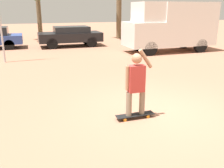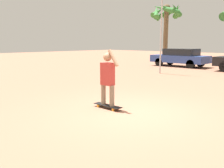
{
  "view_description": "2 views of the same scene",
  "coord_description": "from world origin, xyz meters",
  "px_view_note": "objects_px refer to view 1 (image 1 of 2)",
  "views": [
    {
      "loc": [
        -3.04,
        -5.34,
        2.62
      ],
      "look_at": [
        -1.06,
        0.53,
        0.71
      ],
      "focal_mm": 40.0,
      "sensor_mm": 36.0,
      "label": 1
    },
    {
      "loc": [
        4.27,
        -5.18,
        1.91
      ],
      "look_at": [
        -0.86,
        0.17,
        0.66
      ],
      "focal_mm": 40.0,
      "sensor_mm": 36.0,
      "label": 2
    }
  ],
  "objects_px": {
    "skateboard": "(135,115)",
    "camper_van": "(171,25)",
    "parked_car_black": "(70,35)",
    "person_skateboarder": "(136,81)"
  },
  "relations": [
    {
      "from": "skateboard",
      "to": "parked_car_black",
      "type": "relative_size",
      "value": 0.23
    },
    {
      "from": "camper_van",
      "to": "person_skateboarder",
      "type": "bearing_deg",
      "value": -125.76
    },
    {
      "from": "skateboard",
      "to": "camper_van",
      "type": "bearing_deg",
      "value": 54.24
    },
    {
      "from": "camper_van",
      "to": "parked_car_black",
      "type": "relative_size",
      "value": 1.27
    },
    {
      "from": "skateboard",
      "to": "parked_car_black",
      "type": "xyz_separation_m",
      "value": [
        0.52,
        12.4,
        0.68
      ]
    },
    {
      "from": "skateboard",
      "to": "camper_van",
      "type": "xyz_separation_m",
      "value": [
        5.98,
        8.31,
        1.51
      ]
    },
    {
      "from": "parked_car_black",
      "to": "skateboard",
      "type": "bearing_deg",
      "value": -92.4
    },
    {
      "from": "skateboard",
      "to": "camper_van",
      "type": "distance_m",
      "value": 10.35
    },
    {
      "from": "camper_van",
      "to": "skateboard",
      "type": "bearing_deg",
      "value": -125.76
    },
    {
      "from": "skateboard",
      "to": "parked_car_black",
      "type": "height_order",
      "value": "parked_car_black"
    }
  ]
}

